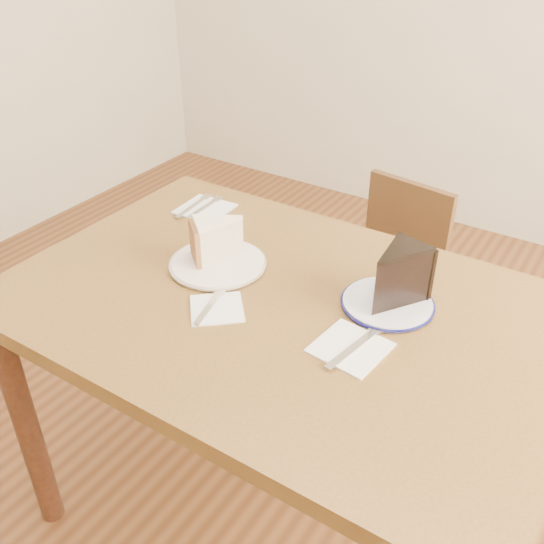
{
  "coord_description": "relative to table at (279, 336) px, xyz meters",
  "views": [
    {
      "loc": [
        0.57,
        -0.9,
        1.51
      ],
      "look_at": [
        -0.03,
        0.02,
        0.8
      ],
      "focal_mm": 40.0,
      "sensor_mm": 36.0,
      "label": 1
    }
  ],
  "objects": [
    {
      "name": "carrot_cake",
      "position": [
        -0.2,
        0.06,
        0.16
      ],
      "size": [
        0.13,
        0.14,
        0.09
      ],
      "primitive_type": null,
      "rotation": [
        0.0,
        0.0,
        -0.7
      ],
      "color": "beige",
      "rests_on": "plate_cream"
    },
    {
      "name": "fork_spare",
      "position": [
        -0.41,
        0.26,
        0.1
      ],
      "size": [
        0.02,
        0.14,
        0.0
      ],
      "primitive_type": "cube",
      "rotation": [
        0.0,
        0.0,
        0.03
      ],
      "color": "silver",
      "rests_on": "napkin_spare"
    },
    {
      "name": "plate_cream",
      "position": [
        -0.2,
        0.04,
        0.1
      ],
      "size": [
        0.22,
        0.22,
        0.01
      ],
      "primitive_type": "cylinder",
      "color": "white",
      "rests_on": "table"
    },
    {
      "name": "knife_spare",
      "position": [
        -0.44,
        0.24,
        0.1
      ],
      "size": [
        0.03,
        0.16,
        0.0
      ],
      "primitive_type": "cube",
      "rotation": [
        0.0,
        0.0,
        0.09
      ],
      "color": "white",
      "rests_on": "napkin_spare"
    },
    {
      "name": "napkin_spare",
      "position": [
        -0.41,
        0.25,
        0.1
      ],
      "size": [
        0.14,
        0.14,
        0.0
      ],
      "primitive_type": "cube",
      "rotation": [
        0.0,
        0.0,
        0.05
      ],
      "color": "white",
      "rests_on": "table"
    },
    {
      "name": "plate_navy",
      "position": [
        0.2,
        0.11,
        0.1
      ],
      "size": [
        0.19,
        0.19,
        0.01
      ],
      "primitive_type": "cylinder",
      "color": "white",
      "rests_on": "table"
    },
    {
      "name": "chocolate_cake",
      "position": [
        0.21,
        0.11,
        0.17
      ],
      "size": [
        0.12,
        0.15,
        0.12
      ],
      "primitive_type": null,
      "rotation": [
        0.0,
        0.0,
        2.9
      ],
      "color": "black",
      "rests_on": "plate_navy"
    },
    {
      "name": "napkin_cream",
      "position": [
        -0.09,
        -0.1,
        0.1
      ],
      "size": [
        0.16,
        0.16,
        0.0
      ],
      "primitive_type": "cube",
      "rotation": [
        0.0,
        0.0,
        0.72
      ],
      "color": "white",
      "rests_on": "table"
    },
    {
      "name": "knife_navy",
      "position": [
        0.21,
        -0.06,
        0.1
      ],
      "size": [
        0.05,
        0.17,
        0.0
      ],
      "primitive_type": "cube",
      "rotation": [
        0.0,
        0.0,
        -0.18
      ],
      "color": "silver",
      "rests_on": "napkin_navy"
    },
    {
      "name": "napkin_navy",
      "position": [
        0.2,
        -0.06,
        0.1
      ],
      "size": [
        0.14,
        0.14,
        0.0
      ],
      "primitive_type": "cube",
      "rotation": [
        0.0,
        0.0,
        -0.11
      ],
      "color": "white",
      "rests_on": "table"
    },
    {
      "name": "fork_cream",
      "position": [
        -0.11,
        -0.1,
        0.1
      ],
      "size": [
        0.05,
        0.14,
        0.0
      ],
      "primitive_type": "cube",
      "rotation": [
        0.0,
        0.0,
        0.24
      ],
      "color": "silver",
      "rests_on": "napkin_cream"
    },
    {
      "name": "ground",
      "position": [
        0.0,
        0.0,
        -0.65
      ],
      "size": [
        4.0,
        4.0,
        0.0
      ],
      "primitive_type": "plane",
      "color": "#472612",
      "rests_on": "ground"
    },
    {
      "name": "chair_far",
      "position": [
        -0.03,
        0.7,
        -0.25
      ],
      "size": [
        0.4,
        0.4,
        0.72
      ],
      "rotation": [
        0.0,
        0.0,
        2.99
      ],
      "color": "#362010",
      "rests_on": "ground"
    },
    {
      "name": "table",
      "position": [
        0.0,
        0.0,
        0.0
      ],
      "size": [
        1.2,
        0.8,
        0.75
      ],
      "color": "#493014",
      "rests_on": "ground"
    }
  ]
}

